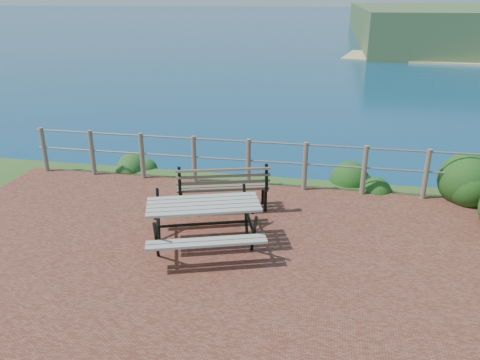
# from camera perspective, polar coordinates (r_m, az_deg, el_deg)

# --- Properties ---
(ground) EXTENTS (10.00, 7.00, 0.12)m
(ground) POSITION_cam_1_polar(r_m,az_deg,el_deg) (6.82, -4.02, -11.31)
(ground) COLOR brown
(ground) RESTS_ON ground
(ocean) EXTENTS (1200.00, 1200.00, 0.00)m
(ocean) POSITION_cam_1_polar(r_m,az_deg,el_deg) (205.56, 11.24, 20.09)
(ocean) COLOR #125370
(ocean) RESTS_ON ground
(safety_railing) EXTENTS (9.40, 0.10, 1.00)m
(safety_railing) POSITION_cam_1_polar(r_m,az_deg,el_deg) (9.53, 1.02, 2.42)
(safety_railing) COLOR #6B5B4C
(safety_railing) RESTS_ON ground
(picnic_table) EXTENTS (1.85, 1.43, 0.72)m
(picnic_table) POSITION_cam_1_polar(r_m,az_deg,el_deg) (7.27, -4.43, -4.87)
(picnic_table) COLOR #9A968A
(picnic_table) RESTS_ON ground
(park_bench) EXTENTS (1.70, 0.87, 0.93)m
(park_bench) POSITION_cam_1_polar(r_m,az_deg,el_deg) (8.43, -2.13, 0.11)
(park_bench) COLOR brown
(park_bench) RESTS_ON ground
(shrub_lip_west) EXTENTS (0.76, 0.76, 0.50)m
(shrub_lip_west) POSITION_cam_1_polar(r_m,az_deg,el_deg) (11.07, -12.00, 1.56)
(shrub_lip_west) COLOR #1F4E1D
(shrub_lip_west) RESTS_ON ground
(shrub_lip_east) EXTENTS (0.88, 0.88, 0.66)m
(shrub_lip_east) POSITION_cam_1_polar(r_m,az_deg,el_deg) (10.13, 14.56, -0.56)
(shrub_lip_east) COLOR #1A3C12
(shrub_lip_east) RESTS_ON ground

